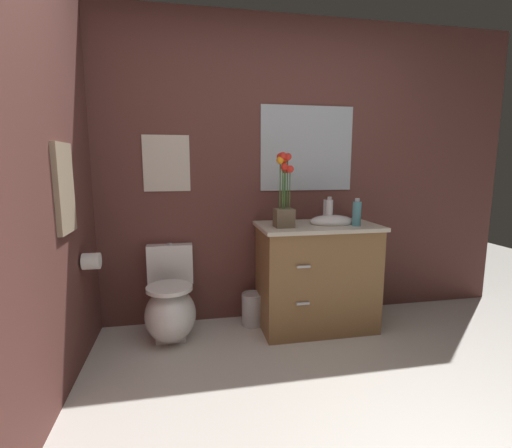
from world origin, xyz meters
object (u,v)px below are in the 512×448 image
(lotion_bottle, at_px, (329,211))
(wall_mirror, at_px, (307,149))
(toilet_paper_roll, at_px, (91,261))
(soap_bottle, at_px, (357,213))
(wall_poster, at_px, (166,163))
(toilet, at_px, (171,307))
(vanity_cabinet, at_px, (316,275))
(flower_vase, at_px, (284,199))
(hanging_towel, at_px, (64,188))
(trash_bin, at_px, (253,309))

(lotion_bottle, height_order, wall_mirror, wall_mirror)
(toilet_paper_roll, bearing_deg, soap_bottle, 1.33)
(wall_poster, bearing_deg, toilet, -90.00)
(vanity_cabinet, xyz_separation_m, toilet_paper_roll, (-1.65, -0.17, 0.24))
(flower_vase, relative_size, hanging_towel, 1.07)
(soap_bottle, xyz_separation_m, trash_bin, (-0.77, 0.24, -0.81))
(wall_poster, relative_size, hanging_towel, 0.84)
(vanity_cabinet, distance_m, wall_poster, 1.49)
(soap_bottle, distance_m, trash_bin, 1.15)
(hanging_towel, bearing_deg, vanity_cabinet, 13.95)
(wall_poster, height_order, wall_mirror, wall_mirror)
(lotion_bottle, bearing_deg, toilet_paper_roll, -173.73)
(lotion_bottle, bearing_deg, flower_vase, -166.30)
(toilet, bearing_deg, flower_vase, -6.72)
(lotion_bottle, bearing_deg, wall_poster, 167.86)
(hanging_towel, bearing_deg, wall_mirror, 22.84)
(flower_vase, xyz_separation_m, wall_mirror, (0.30, 0.37, 0.38))
(vanity_cabinet, xyz_separation_m, flower_vase, (-0.30, -0.07, 0.63))
(trash_bin, bearing_deg, toilet_paper_roll, -165.91)
(lotion_bottle, bearing_deg, soap_bottle, -42.03)
(lotion_bottle, bearing_deg, trash_bin, 171.03)
(vanity_cabinet, height_order, wall_mirror, wall_mirror)
(soap_bottle, relative_size, toilet_paper_roll, 1.93)
(flower_vase, bearing_deg, hanging_towel, -166.06)
(toilet, xyz_separation_m, trash_bin, (0.66, 0.09, -0.11))
(toilet_paper_roll, bearing_deg, toilet, 21.72)
(trash_bin, relative_size, wall_mirror, 0.34)
(trash_bin, bearing_deg, hanging_towel, -155.73)
(toilet, bearing_deg, lotion_bottle, -0.16)
(lotion_bottle, relative_size, trash_bin, 0.79)
(vanity_cabinet, distance_m, toilet_paper_roll, 1.68)
(trash_bin, bearing_deg, soap_bottle, -17.57)
(toilet_paper_roll, bearing_deg, flower_vase, 4.02)
(trash_bin, xyz_separation_m, wall_mirror, (0.50, 0.18, 1.31))
(flower_vase, xyz_separation_m, soap_bottle, (0.57, -0.05, -0.12))
(soap_bottle, distance_m, toilet_paper_roll, 1.94)
(wall_mirror, xyz_separation_m, toilet_paper_roll, (-1.65, -0.46, -0.77))
(toilet, xyz_separation_m, toilet_paper_roll, (-0.49, -0.20, 0.44))
(trash_bin, distance_m, hanging_towel, 1.68)
(toilet, height_order, hanging_towel, hanging_towel)
(flower_vase, relative_size, toilet_paper_roll, 5.07)
(toilet_paper_roll, bearing_deg, lotion_bottle, 6.27)
(flower_vase, bearing_deg, wall_mirror, 51.13)
(toilet, bearing_deg, wall_mirror, 13.02)
(toilet, relative_size, trash_bin, 2.54)
(toilet, xyz_separation_m, wall_poster, (0.00, 0.27, 1.08))
(trash_bin, distance_m, toilet_paper_roll, 1.30)
(hanging_towel, bearing_deg, flower_vase, 13.94)
(toilet, xyz_separation_m, flower_vase, (0.86, -0.10, 0.82))
(toilet, height_order, wall_poster, wall_poster)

